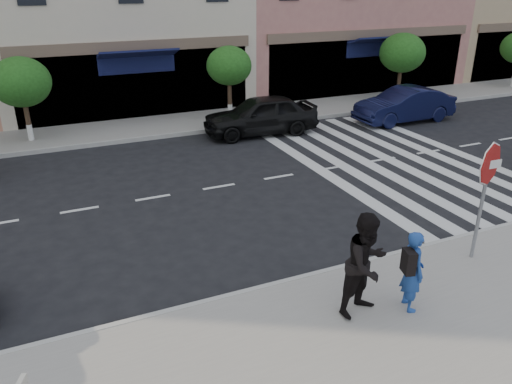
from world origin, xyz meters
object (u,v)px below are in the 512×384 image
Objects in this scene: stop_sign at (488,176)px; photographer at (413,271)px; car_far_right at (404,105)px; car_far_mid at (260,115)px; walker at (367,264)px.

stop_sign is 2.84m from photographer.
stop_sign is at bearing -32.09° from car_far_right.
photographer reaches higher than car_far_right.
car_far_mid reaches higher than car_far_right.
car_far_mid is at bearing 93.20° from stop_sign.
photographer is at bearing -158.50° from stop_sign.
car_far_mid is at bearing -97.26° from car_far_right.
car_far_right is at bearing -22.44° from photographer.
stop_sign is 11.89m from car_far_right.
walker is 0.43× the size of car_far_mid.
stop_sign is 10.91m from car_far_mid.
walker reaches higher than photographer.
stop_sign reaches higher than walker.
stop_sign is at bearing -4.83° from walker.
walker is 14.30m from car_far_right.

